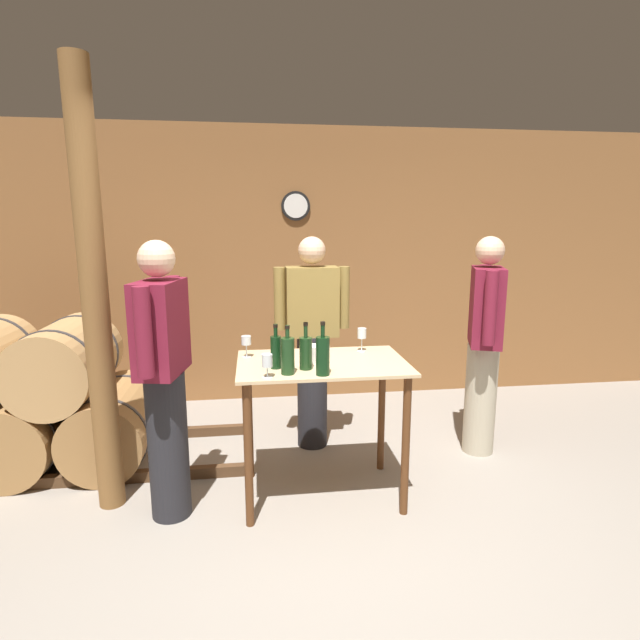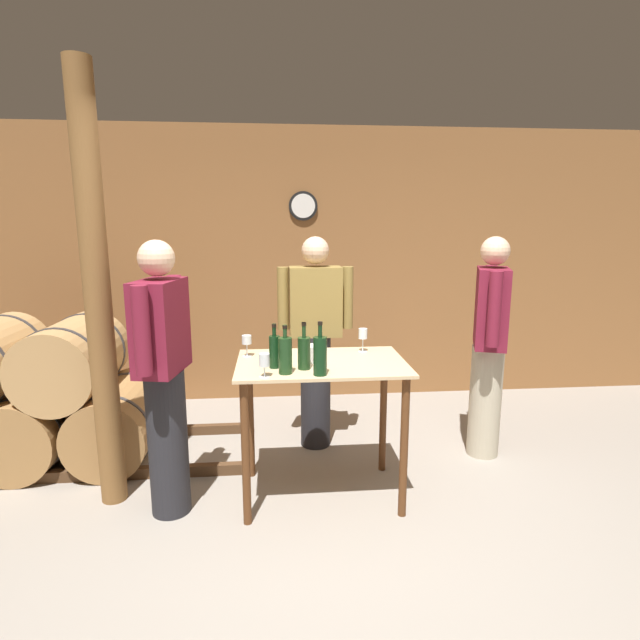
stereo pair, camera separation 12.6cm
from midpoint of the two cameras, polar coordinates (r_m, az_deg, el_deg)
The scene contains 16 objects.
ground_plane at distance 2.96m, azimuth 1.79°, elevation -26.08°, with size 14.00×14.00×0.00m, color gray.
back_wall at distance 5.03m, azimuth -3.05°, elevation 6.11°, with size 8.40×0.08×2.70m.
barrel_rack at distance 4.32m, azimuth -31.28°, elevation -8.20°, with size 3.20×0.90×1.09m.
tasting_table at distance 3.23m, azimuth -0.90°, elevation -7.87°, with size 1.07×0.71×0.92m.
wooden_post at distance 3.29m, azimuth -25.35°, elevation 2.36°, with size 0.16×0.16×2.70m.
wine_bottle_far_left at distance 3.03m, azimuth -6.26°, elevation -3.53°, with size 0.07×0.07×0.27m.
wine_bottle_left at distance 2.91m, azimuth -4.97°, elevation -4.02°, with size 0.08×0.08×0.29m.
wine_bottle_center at distance 3.00m, azimuth -2.85°, elevation -3.69°, with size 0.08×0.08×0.29m.
wine_bottle_right at distance 2.88m, azimuth -0.95°, elevation -4.01°, with size 0.08×0.08×0.32m.
wine_glass_near_left at distance 3.30m, azimuth -9.52°, elevation -2.44°, with size 0.06×0.06×0.14m.
wine_glass_near_center at distance 2.85m, azimuth -7.34°, elevation -4.72°, with size 0.06×0.06×0.14m.
wine_glass_near_right at distance 3.40m, azimuth 3.75°, elevation -1.65°, with size 0.06×0.06×0.16m.
ice_bucket at distance 3.17m, azimuth -1.97°, elevation -3.86°, with size 0.12×0.12×0.11m.
person_host at distance 3.12m, azimuth -18.54°, elevation -6.12°, with size 0.29×0.58×1.69m.
person_visitor_with_scarf at distance 3.99m, azimuth 17.39°, elevation -2.36°, with size 0.34×0.56×1.69m.
person_visitor_bearded at distance 3.93m, azimuth -1.83°, elevation -2.12°, with size 0.59×0.24×1.68m.
Camera 1 is at (-0.45, -2.32, 1.79)m, focal length 28.00 mm.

